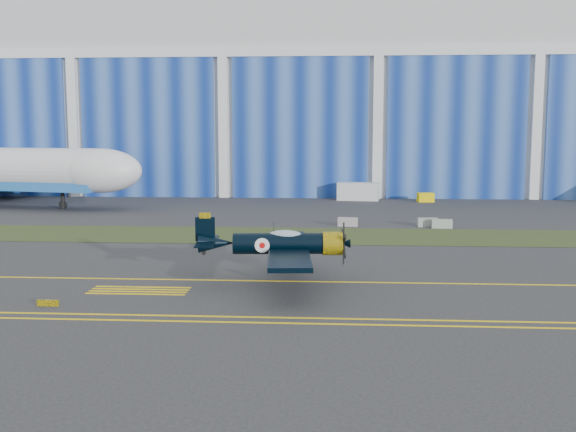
{
  "coord_description": "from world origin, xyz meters",
  "views": [
    {
      "loc": [
        -6.4,
        -47.29,
        9.62
      ],
      "look_at": [
        -9.69,
        3.13,
        3.2
      ],
      "focal_mm": 42.0,
      "sensor_mm": 36.0,
      "label": 1
    }
  ],
  "objects": [
    {
      "name": "ground",
      "position": [
        0.0,
        0.0,
        0.0
      ],
      "size": [
        260.0,
        260.0,
        0.0
      ],
      "primitive_type": "plane",
      "color": "#353638",
      "rests_on": "ground"
    },
    {
      "name": "grass_median",
      "position": [
        0.0,
        14.0,
        0.02
      ],
      "size": [
        260.0,
        10.0,
        0.02
      ],
      "primitive_type": "cube",
      "color": "#475128",
      "rests_on": "ground"
    },
    {
      "name": "hangar",
      "position": [
        0.0,
        71.79,
        14.96
      ],
      "size": [
        220.0,
        45.7,
        30.0
      ],
      "color": "silver",
      "rests_on": "ground"
    },
    {
      "name": "taxiway_centreline",
      "position": [
        0.0,
        -5.0,
        0.01
      ],
      "size": [
        200.0,
        0.2,
        0.02
      ],
      "primitive_type": "cube",
      "color": "yellow",
      "rests_on": "ground"
    },
    {
      "name": "edge_line_near",
      "position": [
        0.0,
        -14.5,
        0.01
      ],
      "size": [
        80.0,
        0.2,
        0.02
      ],
      "primitive_type": "cube",
      "color": "yellow",
      "rests_on": "ground"
    },
    {
      "name": "edge_line_far",
      "position": [
        0.0,
        -13.5,
        0.01
      ],
      "size": [
        80.0,
        0.2,
        0.02
      ],
      "primitive_type": "cube",
      "color": "yellow",
      "rests_on": "ground"
    },
    {
      "name": "hold_short_ladder",
      "position": [
        -18.0,
        -8.1,
        0.01
      ],
      "size": [
        6.0,
        2.4,
        0.02
      ],
      "primitive_type": null,
      "color": "yellow",
      "rests_on": "ground"
    },
    {
      "name": "guard_board_left",
      "position": [
        -22.0,
        -12.0,
        0.17
      ],
      "size": [
        1.2,
        0.15,
        0.35
      ],
      "primitive_type": "cube",
      "color": "yellow",
      "rests_on": "ground"
    },
    {
      "name": "warbird",
      "position": [
        -9.69,
        -5.87,
        2.6
      ],
      "size": [
        11.8,
        13.86,
        3.87
      ],
      "rotation": [
        0.0,
        0.0,
        0.08
      ],
      "color": "black",
      "rests_on": "ground"
    },
    {
      "name": "shipping_container",
      "position": [
        -2.73,
        46.37,
        1.23
      ],
      "size": [
        5.93,
        3.01,
        2.46
      ],
      "primitive_type": "cube",
      "rotation": [
        0.0,
        0.0,
        -0.13
      ],
      "color": "silver",
      "rests_on": "ground"
    },
    {
      "name": "tug",
      "position": [
        6.35,
        44.71,
        0.62
      ],
      "size": [
        2.28,
        1.59,
        1.24
      ],
      "primitive_type": "cube",
      "rotation": [
        0.0,
        0.0,
        0.12
      ],
      "color": "yellow",
      "rests_on": "ground"
    },
    {
      "name": "barrier_a",
      "position": [
        -4.75,
        20.44,
        0.45
      ],
      "size": [
        2.05,
        0.8,
        0.9
      ],
      "primitive_type": "cube",
      "rotation": [
        0.0,
        0.0,
        -0.1
      ],
      "color": "#9C9196",
      "rests_on": "ground"
    },
    {
      "name": "barrier_b",
      "position": [
        3.28,
        20.67,
        0.45
      ],
      "size": [
        2.05,
        0.77,
        0.9
      ],
      "primitive_type": "cube",
      "rotation": [
        0.0,
        0.0,
        0.09
      ],
      "color": "gray",
      "rests_on": "ground"
    },
    {
      "name": "barrier_c",
      "position": [
        4.56,
        19.67,
        0.45
      ],
      "size": [
        2.03,
        0.7,
        0.9
      ],
      "primitive_type": "cube",
      "rotation": [
        0.0,
        0.0,
        -0.05
      ],
      "color": "#939E91",
      "rests_on": "ground"
    }
  ]
}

